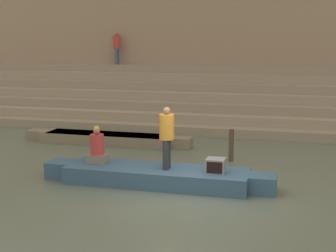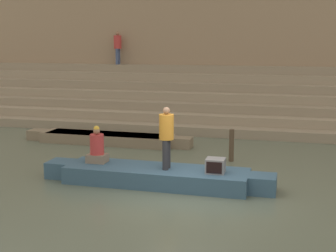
% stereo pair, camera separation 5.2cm
% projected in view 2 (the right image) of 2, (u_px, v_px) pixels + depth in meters
% --- Properties ---
extents(ground_plane, '(120.00, 120.00, 0.00)m').
position_uv_depth(ground_plane, '(189.00, 197.00, 11.23)').
color(ground_plane, '#566051').
extents(ghat_steps, '(36.00, 5.07, 2.57)m').
position_uv_depth(ghat_steps, '(240.00, 104.00, 21.01)').
color(ghat_steps, gray).
rests_on(ghat_steps, ground).
extents(back_wall, '(34.20, 1.28, 8.66)m').
position_uv_depth(back_wall, '(247.00, 29.00, 22.70)').
color(back_wall, '#937A60').
rests_on(back_wall, ground).
extents(rowboat_main, '(6.16, 1.41, 0.45)m').
position_uv_depth(rowboat_main, '(156.00, 175.00, 12.23)').
color(rowboat_main, '#33516B').
rests_on(rowboat_main, ground).
extents(person_standing, '(0.38, 0.38, 1.61)m').
position_uv_depth(person_standing, '(166.00, 134.00, 11.94)').
color(person_standing, '#28282D').
rests_on(person_standing, rowboat_main).
extents(person_rowing, '(0.53, 0.41, 1.01)m').
position_uv_depth(person_rowing, '(97.00, 148.00, 12.69)').
color(person_rowing, '#756656').
rests_on(person_rowing, rowboat_main).
extents(tv_set, '(0.47, 0.44, 0.37)m').
position_uv_depth(tv_set, '(215.00, 166.00, 11.69)').
color(tv_set, slate).
rests_on(tv_set, rowboat_main).
extents(moored_boat_shore, '(6.36, 1.12, 0.37)m').
position_uv_depth(moored_boat_shore, '(107.00, 138.00, 17.21)').
color(moored_boat_shore, '#756651').
rests_on(moored_boat_shore, ground).
extents(mooring_post, '(0.16, 0.16, 1.01)m').
position_uv_depth(mooring_post, '(231.00, 145.00, 14.57)').
color(mooring_post, '#473828').
rests_on(mooring_post, ground).
extents(person_on_steps, '(0.38, 0.38, 1.64)m').
position_uv_depth(person_on_steps, '(118.00, 46.00, 23.57)').
color(person_on_steps, '#3D4C75').
rests_on(person_on_steps, ghat_steps).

